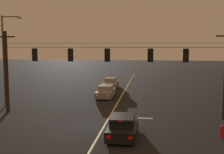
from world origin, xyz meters
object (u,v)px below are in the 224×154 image
at_px(traffic_light_centre, 107,55).
at_px(car_oncoming_trailing, 111,83).
at_px(traffic_light_rightmost, 186,56).
at_px(fire_hydrant, 222,131).
at_px(traffic_light_right_inner, 150,55).
at_px(street_lamp_corner, 6,53).
at_px(traffic_light_leftmost, 34,55).
at_px(traffic_light_left_inner, 70,55).
at_px(car_oncoming_lead, 106,92).
at_px(car_waiting_near_lane, 123,126).

distance_m(traffic_light_centre, car_oncoming_trailing, 16.26).
distance_m(traffic_light_rightmost, fire_hydrant, 7.01).
xyz_separation_m(traffic_light_right_inner, street_lamp_corner, (-13.67, 2.07, 0.06)).
height_order(traffic_light_leftmost, traffic_light_left_inner, same).
height_order(traffic_light_right_inner, traffic_light_rightmost, same).
distance_m(car_oncoming_lead, fire_hydrant, 16.37).
bearing_deg(traffic_light_rightmost, traffic_light_leftmost, 180.00).
bearing_deg(car_waiting_near_lane, car_oncoming_trailing, 100.09).
bearing_deg(traffic_light_rightmost, traffic_light_right_inner, 180.00).
distance_m(traffic_light_centre, traffic_light_rightmost, 6.46).
bearing_deg(traffic_light_left_inner, car_oncoming_lead, 77.98).
bearing_deg(traffic_light_right_inner, traffic_light_leftmost, 180.00).
bearing_deg(traffic_light_left_inner, car_waiting_near_lane, -46.81).
distance_m(car_waiting_near_lane, street_lamp_corner, 14.81).
bearing_deg(traffic_light_left_inner, fire_hydrant, -22.91).
bearing_deg(street_lamp_corner, car_waiting_near_lane, -32.03).
relative_size(traffic_light_centre, car_oncoming_trailing, 0.28).
bearing_deg(traffic_light_right_inner, car_oncoming_lead, 121.32).
height_order(traffic_light_leftmost, car_oncoming_lead, traffic_light_leftmost).
distance_m(traffic_light_left_inner, car_oncoming_trailing, 16.21).
bearing_deg(traffic_light_centre, traffic_light_left_inner, 180.00).
bearing_deg(traffic_light_rightmost, traffic_light_left_inner, 180.00).
bearing_deg(street_lamp_corner, car_oncoming_trailing, 58.56).
bearing_deg(street_lamp_corner, traffic_light_right_inner, -8.61).
distance_m(traffic_light_left_inner, traffic_light_centre, 3.19).
relative_size(traffic_light_leftmost, traffic_light_rightmost, 1.00).
bearing_deg(traffic_light_left_inner, car_oncoming_trailing, 85.03).
xyz_separation_m(car_waiting_near_lane, street_lamp_corner, (-11.94, 7.47, 4.55)).
bearing_deg(car_oncoming_trailing, traffic_light_centre, -83.22).
height_order(car_waiting_near_lane, street_lamp_corner, street_lamp_corner).
distance_m(traffic_light_leftmost, traffic_light_centre, 6.40).
distance_m(car_oncoming_trailing, fire_hydrant, 22.77).
height_order(traffic_light_left_inner, car_waiting_near_lane, traffic_light_left_inner).
xyz_separation_m(traffic_light_right_inner, fire_hydrant, (4.71, -4.86, -4.70)).
bearing_deg(car_waiting_near_lane, car_oncoming_lead, 103.59).
bearing_deg(fire_hydrant, car_waiting_near_lane, -175.21).
relative_size(traffic_light_rightmost, car_waiting_near_lane, 0.28).
bearing_deg(traffic_light_rightmost, traffic_light_centre, 180.00).
relative_size(traffic_light_centre, traffic_light_right_inner, 1.00).
distance_m(traffic_light_right_inner, car_oncoming_trailing, 17.05).
xyz_separation_m(traffic_light_rightmost, car_waiting_near_lane, (-4.58, -5.40, -4.49)).
bearing_deg(car_waiting_near_lane, street_lamp_corner, 147.97).
xyz_separation_m(traffic_light_centre, car_oncoming_trailing, (-1.84, 15.52, -4.49)).
relative_size(car_waiting_near_lane, fire_hydrant, 5.15).
relative_size(car_waiting_near_lane, street_lamp_corner, 0.49).
bearing_deg(traffic_light_left_inner, street_lamp_corner, 163.24).
xyz_separation_m(traffic_light_centre, traffic_light_rightmost, (6.46, 0.00, 0.00)).
height_order(car_oncoming_lead, car_oncoming_trailing, same).
distance_m(traffic_light_centre, car_waiting_near_lane, 7.27).
bearing_deg(street_lamp_corner, car_oncoming_lead, 35.73).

